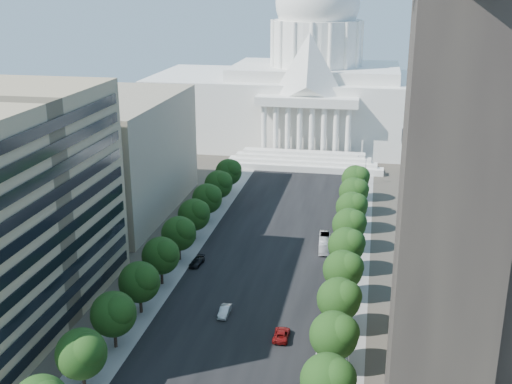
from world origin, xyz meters
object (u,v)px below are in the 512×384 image
Objects in this scene: car_red at (281,334)px; car_dark_b at (197,262)px; car_silver at (225,311)px; city_bus at (324,243)px.

car_dark_b is (-22.27, 26.16, -0.02)m from car_red.
car_silver is 0.48× the size of city_bus.
car_red is 34.36m from car_dark_b.
city_bus is at bearing 35.27° from car_dark_b.
car_red is 0.55× the size of city_bus.
car_dark_b is 0.51× the size of city_bus.
car_silver is at bearing -117.86° from city_bus.
car_dark_b is at bearing 118.74° from car_silver.
car_red reaches higher than car_dark_b.
car_dark_b is 29.67m from city_bus.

